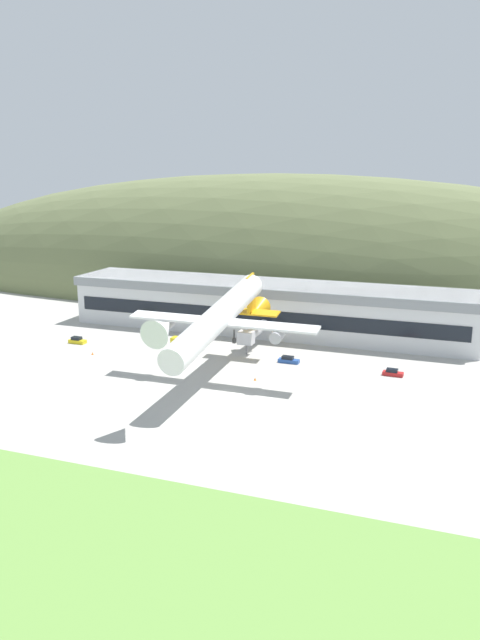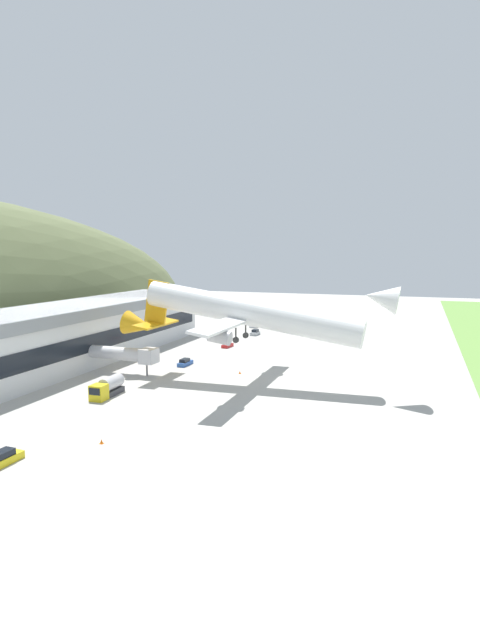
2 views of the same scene
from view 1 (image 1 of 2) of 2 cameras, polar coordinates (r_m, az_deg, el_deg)
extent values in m
plane|color=#ADAAA3|center=(115.04, -0.78, -7.06)|extent=(389.43, 389.43, 0.00)
cube|color=#669342|center=(76.56, -14.63, -18.80)|extent=(350.49, 31.37, 0.08)
ellipsoid|color=#667047|center=(204.04, 3.08, 2.06)|extent=(289.10, 58.09, 79.28)
cube|color=silver|center=(159.54, 2.55, 1.16)|extent=(102.68, 16.95, 12.71)
cube|color=gray|center=(158.51, 2.57, 3.00)|extent=(103.88, 18.15, 2.29)
cube|color=black|center=(151.78, 1.56, 0.28)|extent=(98.58, 0.16, 3.56)
cylinder|color=silver|center=(145.62, 1.43, -0.98)|extent=(2.60, 13.13, 2.60)
cube|color=silver|center=(139.63, 0.56, -1.61)|extent=(3.38, 2.86, 2.86)
cylinder|color=slate|center=(140.61, 0.62, -2.35)|extent=(0.36, 0.36, 4.00)
cylinder|color=white|center=(118.38, -2.10, 0.16)|extent=(4.85, 40.63, 10.77)
cone|color=white|center=(97.67, -7.16, -0.78)|extent=(4.75, 5.98, 5.49)
cone|color=orange|center=(140.21, 1.50, 0.83)|extent=(4.75, 6.94, 5.64)
cube|color=orange|center=(135.69, 0.99, 2.43)|extent=(0.50, 5.54, 8.81)
cube|color=orange|center=(136.77, 1.02, 0.74)|extent=(12.61, 3.41, 0.86)
cube|color=white|center=(120.44, -1.73, -0.16)|extent=(38.53, 3.63, 0.98)
cylinder|color=#9E9EA3|center=(125.01, -6.74, -0.44)|extent=(2.30, 3.90, 2.81)
cylinder|color=#9E9EA3|center=(116.59, 3.45, -1.39)|extent=(2.30, 3.90, 2.81)
cylinder|color=#2D2D2D|center=(122.03, -2.88, -1.17)|extent=(0.28, 0.28, 2.20)
cylinder|color=#2D2D2D|center=(122.31, -2.88, -1.67)|extent=(0.45, 1.10, 1.10)
cylinder|color=#2D2D2D|center=(120.09, -0.54, -1.40)|extent=(0.28, 0.28, 2.20)
cylinder|color=#2D2D2D|center=(120.38, -0.54, -1.90)|extent=(0.45, 1.10, 1.10)
cylinder|color=#2D2D2D|center=(106.27, -4.95, -2.04)|extent=(0.22, 0.22, 1.98)
cylinder|color=#2D2D2D|center=(106.54, -4.94, -2.55)|extent=(0.30, 0.82, 0.82)
cube|color=#B21E1E|center=(130.26, 13.81, -4.80)|extent=(4.15, 1.87, 0.78)
cube|color=black|center=(130.07, 13.74, -4.49)|extent=(2.31, 1.53, 0.64)
cube|color=#264C99|center=(135.19, 4.48, -3.75)|extent=(4.54, 1.72, 0.81)
cube|color=black|center=(135.04, 4.39, -3.45)|extent=(2.51, 1.44, 0.66)
cube|color=gold|center=(154.78, -14.64, -1.91)|extent=(4.22, 1.89, 0.87)
cube|color=black|center=(154.70, -14.71, -1.62)|extent=(2.34, 1.57, 0.72)
cube|color=gold|center=(146.30, -5.79, -2.07)|extent=(2.45, 2.45, 2.62)
cube|color=black|center=(146.67, -6.23, -1.85)|extent=(0.14, 2.02, 1.15)
cube|color=#38383D|center=(145.10, -4.44, -2.53)|extent=(5.12, 2.30, 0.90)
cylinder|color=#B7B7BC|center=(144.67, -4.45, -1.92)|extent=(4.87, 2.41, 2.26)
cube|color=orange|center=(123.92, 1.39, -5.53)|extent=(0.52, 0.52, 0.03)
cone|color=orange|center=(123.83, 1.39, -5.40)|extent=(0.40, 0.40, 0.55)
cube|color=orange|center=(144.67, -13.33, -3.09)|extent=(0.52, 0.52, 0.03)
cone|color=orange|center=(144.59, -13.34, -2.98)|extent=(0.40, 0.40, 0.55)
camera|label=2|loc=(151.47, -38.30, 4.36)|focal=28.00mm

